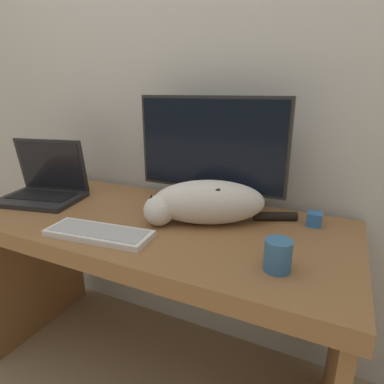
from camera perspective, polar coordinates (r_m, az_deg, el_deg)
wall_back at (r=1.46m, az=-0.01°, el=22.09°), size 6.40×0.06×2.60m
desk at (r=1.28m, az=-7.46°, el=-10.99°), size 1.46×0.64×0.73m
monitor at (r=1.22m, az=3.22°, el=7.03°), size 0.58×0.19×0.44m
laptop at (r=1.54m, az=-24.78°, el=0.69°), size 0.37×0.31×0.25m
external_keyboard at (r=1.10m, az=-16.25°, el=-7.04°), size 0.36×0.16×0.02m
cat at (r=1.13m, az=2.29°, el=-1.78°), size 0.50×0.33×0.16m
coffee_mug at (r=0.89m, az=15.01°, el=-10.84°), size 0.07×0.07×0.09m
small_toy at (r=1.21m, az=20.91°, el=-4.56°), size 0.05×0.05×0.05m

